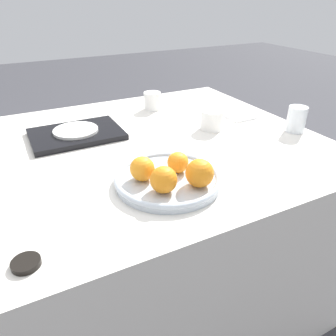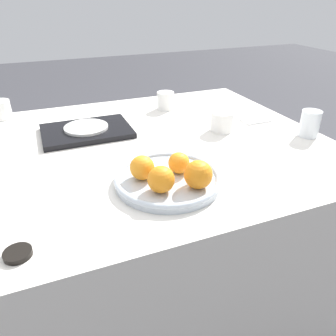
{
  "view_description": "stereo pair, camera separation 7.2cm",
  "coord_description": "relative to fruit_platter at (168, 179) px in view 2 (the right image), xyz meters",
  "views": [
    {
      "loc": [
        -0.39,
        -0.99,
        1.23
      ],
      "look_at": [
        -0.03,
        -0.29,
        0.8
      ],
      "focal_mm": 35.0,
      "sensor_mm": 36.0,
      "label": 1
    },
    {
      "loc": [
        -0.32,
        -1.02,
        1.23
      ],
      "look_at": [
        -0.03,
        -0.29,
        0.8
      ],
      "focal_mm": 35.0,
      "sensor_mm": 36.0,
      "label": 2
    }
  ],
  "objects": [
    {
      "name": "orange_3",
      "position": [
        -0.04,
        -0.06,
        0.04
      ],
      "size": [
        0.07,
        0.07,
        0.07
      ],
      "color": "orange",
      "rests_on": "fruit_platter"
    },
    {
      "name": "orange_0",
      "position": [
        -0.07,
        0.02,
        0.04
      ],
      "size": [
        0.07,
        0.07,
        0.07
      ],
      "color": "orange",
      "rests_on": "fruit_platter"
    },
    {
      "name": "cup_2",
      "position": [
        0.24,
        0.61,
        0.02
      ],
      "size": [
        0.08,
        0.08,
        0.08
      ],
      "color": "white",
      "rests_on": "table"
    },
    {
      "name": "cup_0",
      "position": [
        0.34,
        0.29,
        0.02
      ],
      "size": [
        0.09,
        0.09,
        0.08
      ],
      "color": "white",
      "rests_on": "table"
    },
    {
      "name": "serving_tray",
      "position": [
        -0.15,
        0.46,
        -0.0
      ],
      "size": [
        0.33,
        0.23,
        0.02
      ],
      "color": "black",
      "rests_on": "table"
    },
    {
      "name": "cup_3",
      "position": [
        -0.46,
        0.76,
        0.02
      ],
      "size": [
        0.09,
        0.09,
        0.08
      ],
      "color": "white",
      "rests_on": "table"
    },
    {
      "name": "orange_1",
      "position": [
        0.04,
        0.02,
        0.04
      ],
      "size": [
        0.06,
        0.06,
        0.06
      ],
      "color": "orange",
      "rests_on": "fruit_platter"
    },
    {
      "name": "table",
      "position": [
        0.03,
        0.29,
        -0.39
      ],
      "size": [
        1.3,
        1.07,
        0.75
      ],
      "color": "silver",
      "rests_on": "ground_plane"
    },
    {
      "name": "soy_dish",
      "position": [
        -0.39,
        -0.15,
        -0.01
      ],
      "size": [
        0.06,
        0.06,
        0.01
      ],
      "color": "black",
      "rests_on": "table"
    },
    {
      "name": "water_glass",
      "position": [
        0.61,
        0.12,
        0.03
      ],
      "size": [
        0.07,
        0.07,
        0.1
      ],
      "color": "silver",
      "rests_on": "table"
    },
    {
      "name": "orange_2",
      "position": [
        0.05,
        -0.08,
        0.04
      ],
      "size": [
        0.08,
        0.08,
        0.08
      ],
      "color": "orange",
      "rests_on": "fruit_platter"
    },
    {
      "name": "ground_plane",
      "position": [
        0.03,
        0.29,
        -0.76
      ],
      "size": [
        12.0,
        12.0,
        0.0
      ],
      "primitive_type": "plane",
      "color": "#38383D"
    },
    {
      "name": "side_plate",
      "position": [
        -0.15,
        0.46,
        0.01
      ],
      "size": [
        0.16,
        0.16,
        0.01
      ],
      "color": "silver",
      "rests_on": "serving_tray"
    },
    {
      "name": "napkin",
      "position": [
        0.52,
        0.34,
        -0.01
      ],
      "size": [
        0.11,
        0.11,
        0.01
      ],
      "color": "white",
      "rests_on": "table"
    },
    {
      "name": "fruit_platter",
      "position": [
        0.0,
        0.0,
        0.0
      ],
      "size": [
        0.3,
        0.3,
        0.03
      ],
      "color": "#B2BCC6",
      "rests_on": "table"
    }
  ]
}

